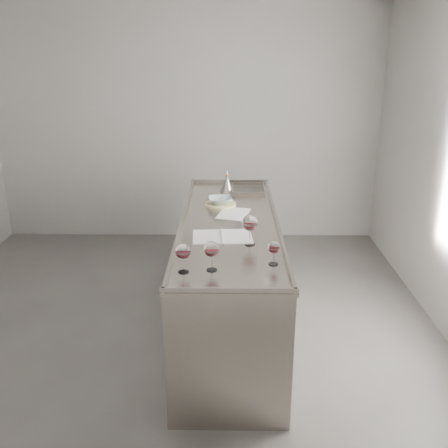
{
  "coord_description": "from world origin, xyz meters",
  "views": [
    {
      "loc": [
        0.5,
        -3.36,
        2.22
      ],
      "look_at": [
        0.46,
        0.02,
        1.02
      ],
      "focal_mm": 40.0,
      "sensor_mm": 36.0,
      "label": 1
    }
  ],
  "objects_px": {
    "notebook": "(222,237)",
    "ceramic_bowl": "(220,200)",
    "counter": "(229,276)",
    "wine_glass_small": "(274,248)",
    "wine_funnel": "(227,185)",
    "wine_glass_left": "(183,252)",
    "wine_glass_middle": "(212,250)",
    "wine_glass_right": "(250,224)"
  },
  "relations": [
    {
      "from": "counter",
      "to": "wine_glass_small",
      "type": "xyz_separation_m",
      "value": [
        0.27,
        -0.81,
        0.58
      ]
    },
    {
      "from": "ceramic_bowl",
      "to": "wine_funnel",
      "type": "relative_size",
      "value": 1.0
    },
    {
      "from": "counter",
      "to": "notebook",
      "type": "bearing_deg",
      "value": -98.16
    },
    {
      "from": "wine_glass_middle",
      "to": "wine_glass_small",
      "type": "height_order",
      "value": "wine_glass_middle"
    },
    {
      "from": "wine_glass_right",
      "to": "wine_funnel",
      "type": "distance_m",
      "value": 1.37
    },
    {
      "from": "wine_glass_middle",
      "to": "wine_glass_small",
      "type": "xyz_separation_m",
      "value": [
        0.38,
        0.09,
        -0.02
      ]
    },
    {
      "from": "wine_glass_small",
      "to": "wine_glass_left",
      "type": "bearing_deg",
      "value": -167.59
    },
    {
      "from": "counter",
      "to": "wine_glass_right",
      "type": "height_order",
      "value": "wine_glass_right"
    },
    {
      "from": "wine_glass_small",
      "to": "notebook",
      "type": "bearing_deg",
      "value": 125.31
    },
    {
      "from": "wine_glass_left",
      "to": "wine_glass_small",
      "type": "height_order",
      "value": "wine_glass_left"
    },
    {
      "from": "wine_glass_left",
      "to": "notebook",
      "type": "xyz_separation_m",
      "value": [
        0.23,
        0.58,
        -0.12
      ]
    },
    {
      "from": "wine_glass_right",
      "to": "ceramic_bowl",
      "type": "relative_size",
      "value": 1.05
    },
    {
      "from": "wine_glass_right",
      "to": "wine_funnel",
      "type": "height_order",
      "value": "wine_glass_right"
    },
    {
      "from": "wine_glass_left",
      "to": "wine_glass_middle",
      "type": "height_order",
      "value": "same"
    },
    {
      "from": "wine_funnel",
      "to": "ceramic_bowl",
      "type": "bearing_deg",
      "value": -97.05
    },
    {
      "from": "wine_glass_left",
      "to": "counter",
      "type": "bearing_deg",
      "value": 73.46
    },
    {
      "from": "wine_glass_right",
      "to": "wine_glass_small",
      "type": "xyz_separation_m",
      "value": [
        0.14,
        -0.33,
        -0.04
      ]
    },
    {
      "from": "wine_glass_left",
      "to": "wine_glass_small",
      "type": "xyz_separation_m",
      "value": [
        0.55,
        0.12,
        -0.02
      ]
    },
    {
      "from": "wine_glass_small",
      "to": "wine_funnel",
      "type": "distance_m",
      "value": 1.71
    },
    {
      "from": "wine_glass_left",
      "to": "wine_glass_small",
      "type": "relative_size",
      "value": 1.19
    },
    {
      "from": "wine_glass_right",
      "to": "wine_glass_middle",
      "type": "bearing_deg",
      "value": -120.01
    },
    {
      "from": "ceramic_bowl",
      "to": "notebook",
      "type": "bearing_deg",
      "value": -87.85
    },
    {
      "from": "counter",
      "to": "wine_glass_small",
      "type": "distance_m",
      "value": 1.03
    },
    {
      "from": "notebook",
      "to": "wine_glass_small",
      "type": "bearing_deg",
      "value": -58.32
    },
    {
      "from": "wine_glass_middle",
      "to": "ceramic_bowl",
      "type": "height_order",
      "value": "wine_glass_middle"
    },
    {
      "from": "wine_glass_middle",
      "to": "wine_funnel",
      "type": "relative_size",
      "value": 0.91
    },
    {
      "from": "wine_glass_middle",
      "to": "notebook",
      "type": "xyz_separation_m",
      "value": [
        0.06,
        0.55,
        -0.13
      ]
    },
    {
      "from": "wine_glass_middle",
      "to": "wine_funnel",
      "type": "xyz_separation_m",
      "value": [
        0.08,
        1.78,
        -0.07
      ]
    },
    {
      "from": "wine_glass_small",
      "to": "notebook",
      "type": "height_order",
      "value": "wine_glass_small"
    },
    {
      "from": "wine_glass_left",
      "to": "wine_glass_small",
      "type": "distance_m",
      "value": 0.56
    },
    {
      "from": "wine_glass_middle",
      "to": "notebook",
      "type": "distance_m",
      "value": 0.57
    },
    {
      "from": "wine_glass_small",
      "to": "counter",
      "type": "bearing_deg",
      "value": 108.84
    },
    {
      "from": "notebook",
      "to": "wine_funnel",
      "type": "height_order",
      "value": "wine_funnel"
    },
    {
      "from": "notebook",
      "to": "ceramic_bowl",
      "type": "distance_m",
      "value": 0.78
    },
    {
      "from": "counter",
      "to": "wine_glass_right",
      "type": "xyz_separation_m",
      "value": [
        0.14,
        -0.47,
        0.62
      ]
    },
    {
      "from": "wine_glass_middle",
      "to": "wine_funnel",
      "type": "height_order",
      "value": "wine_funnel"
    },
    {
      "from": "notebook",
      "to": "ceramic_bowl",
      "type": "height_order",
      "value": "ceramic_bowl"
    },
    {
      "from": "wine_glass_left",
      "to": "ceramic_bowl",
      "type": "relative_size",
      "value": 0.9
    },
    {
      "from": "counter",
      "to": "notebook",
      "type": "xyz_separation_m",
      "value": [
        -0.05,
        -0.35,
        0.47
      ]
    },
    {
      "from": "wine_glass_right",
      "to": "ceramic_bowl",
      "type": "bearing_deg",
      "value": 103.61
    },
    {
      "from": "ceramic_bowl",
      "to": "wine_funnel",
      "type": "xyz_separation_m",
      "value": [
        0.06,
        0.45,
        0.02
      ]
    },
    {
      "from": "wine_funnel",
      "to": "wine_glass_left",
      "type": "bearing_deg",
      "value": -97.94
    }
  ]
}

